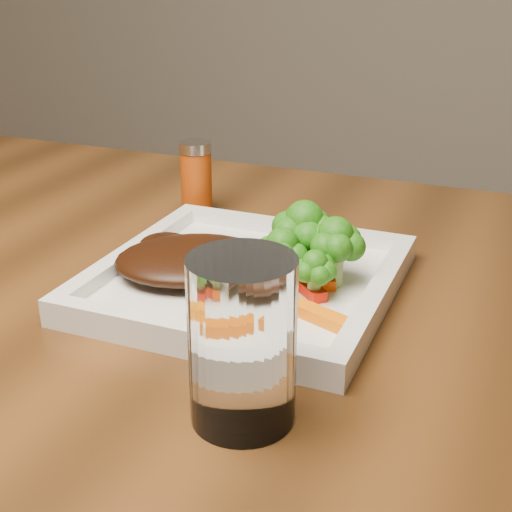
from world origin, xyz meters
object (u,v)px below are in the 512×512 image
at_px(plate, 246,284).
at_px(drinking_glass, 242,342).
at_px(spice_shaker, 196,180).
at_px(steak, 192,260).

xyz_separation_m(plate, drinking_glass, (0.08, -0.19, 0.05)).
xyz_separation_m(plate, spice_shaker, (-0.14, 0.17, 0.04)).
bearing_deg(drinking_glass, steak, 126.17).
height_order(steak, spice_shaker, spice_shaker).
relative_size(steak, drinking_glass, 1.23).
distance_m(steak, spice_shaker, 0.20).
xyz_separation_m(spice_shaker, drinking_glass, (0.21, -0.36, 0.01)).
distance_m(plate, steak, 0.06).
xyz_separation_m(plate, steak, (-0.05, -0.01, 0.02)).
bearing_deg(spice_shaker, plate, -50.90).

